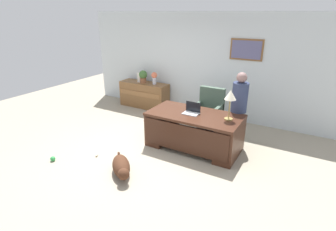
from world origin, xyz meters
The scene contains 14 objects.
ground_plane centered at (0.00, 0.00, 0.00)m, with size 12.00×12.00×0.00m, color #9E937F.
back_wall centered at (0.01, 2.60, 1.35)m, with size 7.00×0.16×2.70m.
desk centered at (0.75, 0.60, 0.41)m, with size 1.88×0.97×0.76m.
credenza centered at (-1.63, 2.25, 0.37)m, with size 1.49×0.50×0.74m.
armchair centered at (0.69, 1.58, 0.47)m, with size 0.60×0.59×1.04m.
person_standing centered at (1.47, 1.22, 0.81)m, with size 0.32×0.32×1.58m.
dog_lying centered at (0.08, -0.92, 0.15)m, with size 0.68×0.66×0.30m.
laptop centered at (0.68, 0.64, 0.81)m, with size 0.32×0.22×0.22m.
desk_lamp centered at (1.43, 0.68, 1.21)m, with size 0.22×0.22×0.58m.
vase_with_flowers centered at (-1.26, 2.25, 0.96)m, with size 0.17×0.17×0.35m.
vase_empty centered at (-1.79, 2.25, 0.88)m, with size 0.13×0.13×0.28m, color silver.
potted_plant centered at (-1.65, 2.25, 0.94)m, with size 0.24×0.24×0.36m.
dog_toy_ball centered at (-1.36, -1.23, 0.05)m, with size 0.10×0.10×0.10m, color green.
dog_toy_bone centered at (-0.79, -0.65, 0.03)m, with size 0.17×0.05×0.05m, color beige.
Camera 1 is at (2.76, -3.94, 2.67)m, focal length 28.11 mm.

